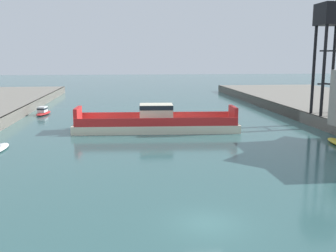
% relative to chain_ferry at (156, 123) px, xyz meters
% --- Properties ---
extents(ground_plane, '(400.00, 400.00, 0.00)m').
position_rel_chain_ferry_xyz_m(ground_plane, '(0.81, -30.52, -1.11)').
color(ground_plane, '#335B5B').
extents(chain_ferry, '(22.54, 6.93, 3.68)m').
position_rel_chain_ferry_xyz_m(chain_ferry, '(0.00, 0.00, 0.00)').
color(chain_ferry, beige).
rests_on(chain_ferry, ground).
extents(moored_boat_mid_left, '(2.49, 5.59, 1.49)m').
position_rel_chain_ferry_xyz_m(moored_boat_mid_left, '(-18.58, 16.78, -0.56)').
color(moored_boat_mid_left, red).
rests_on(moored_boat_mid_left, ground).
extents(crane_tower, '(3.87, 3.87, 15.68)m').
position_rel_chain_ferry_xyz_m(crane_tower, '(24.92, 1.08, 13.36)').
color(crane_tower, black).
rests_on(crane_tower, quay_right).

